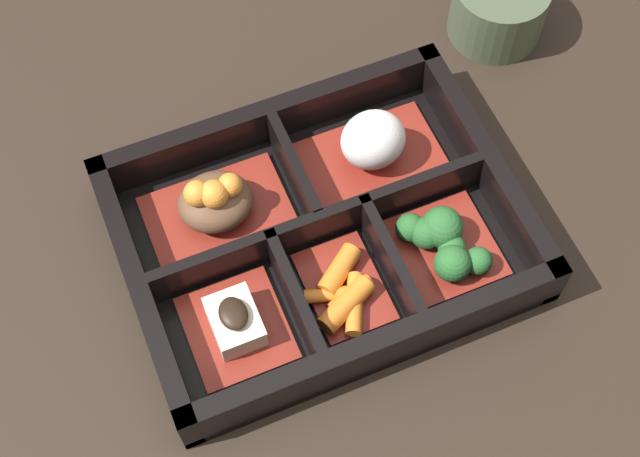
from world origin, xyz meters
The scene contains 9 objects.
ground_plane centered at (0.00, 0.00, 0.00)m, with size 3.00×3.00×0.00m, color black.
bento_base centered at (0.00, 0.00, 0.01)m, with size 0.29×0.22×0.01m.
bento_rim centered at (0.00, 0.00, 0.02)m, with size 0.29×0.22×0.05m.
bowl_stew centered at (-0.06, 0.05, 0.03)m, with size 0.11×0.07×0.05m.
bowl_rice centered at (0.06, 0.05, 0.03)m, with size 0.11×0.07×0.05m.
bowl_tofu centered at (-0.08, -0.05, 0.02)m, with size 0.07×0.08×0.03m.
bowl_carrots centered at (0.00, -0.05, 0.02)m, with size 0.06×0.08×0.02m.
bowl_greens centered at (0.08, -0.05, 0.02)m, with size 0.07×0.08×0.04m.
tea_cup centered at (0.22, 0.14, 0.03)m, with size 0.08×0.08×0.05m.
Camera 1 is at (-0.12, -0.29, 0.60)m, focal length 50.00 mm.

